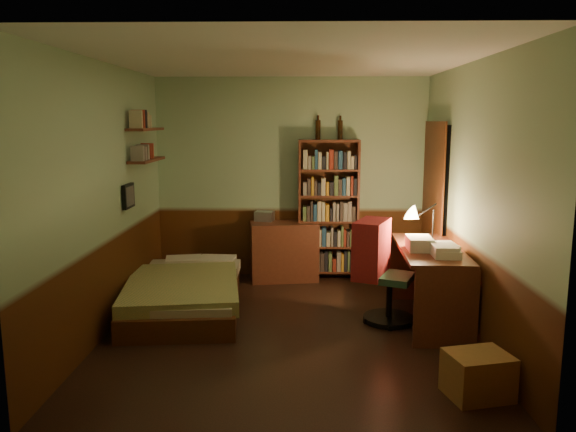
{
  "coord_description": "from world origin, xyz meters",
  "views": [
    {
      "loc": [
        0.13,
        -5.31,
        2.05
      ],
      "look_at": [
        0.0,
        0.25,
        1.1
      ],
      "focal_mm": 35.0,
      "sensor_mm": 36.0,
      "label": 1
    }
  ],
  "objects_px": {
    "bookshelf": "(328,210)",
    "desk": "(428,285)",
    "office_chair": "(390,276)",
    "cardboard_box_b": "(487,377)",
    "dresser": "(284,251)",
    "mini_stereo": "(264,216)",
    "desk_lamp": "(433,217)",
    "bed": "(186,281)",
    "cardboard_box_a": "(478,375)"
  },
  "relations": [
    {
      "from": "dresser",
      "to": "mini_stereo",
      "type": "distance_m",
      "value": 0.53
    },
    {
      "from": "mini_stereo",
      "to": "desk",
      "type": "distance_m",
      "value": 2.45
    },
    {
      "from": "desk",
      "to": "cardboard_box_a",
      "type": "relative_size",
      "value": 3.24
    },
    {
      "from": "bed",
      "to": "desk_lamp",
      "type": "distance_m",
      "value": 2.76
    },
    {
      "from": "dresser",
      "to": "bookshelf",
      "type": "xyz_separation_m",
      "value": [
        0.57,
        0.08,
        0.53
      ]
    },
    {
      "from": "cardboard_box_a",
      "to": "cardboard_box_b",
      "type": "xyz_separation_m",
      "value": [
        0.1,
        0.1,
        -0.06
      ]
    },
    {
      "from": "desk",
      "to": "cardboard_box_a",
      "type": "distance_m",
      "value": 1.62
    },
    {
      "from": "desk_lamp",
      "to": "cardboard_box_b",
      "type": "distance_m",
      "value": 2.0
    },
    {
      "from": "dresser",
      "to": "mini_stereo",
      "type": "relative_size",
      "value": 3.65
    },
    {
      "from": "mini_stereo",
      "to": "cardboard_box_a",
      "type": "distance_m",
      "value": 3.76
    },
    {
      "from": "office_chair",
      "to": "cardboard_box_a",
      "type": "distance_m",
      "value": 1.66
    },
    {
      "from": "bookshelf",
      "to": "office_chair",
      "type": "xyz_separation_m",
      "value": [
        0.56,
        -1.61,
        -0.41
      ]
    },
    {
      "from": "office_chair",
      "to": "cardboard_box_a",
      "type": "xyz_separation_m",
      "value": [
        0.42,
        -1.58,
        -0.32
      ]
    },
    {
      "from": "mini_stereo",
      "to": "desk_lamp",
      "type": "bearing_deg",
      "value": -25.1
    },
    {
      "from": "bookshelf",
      "to": "desk",
      "type": "distance_m",
      "value": 1.92
    },
    {
      "from": "dresser",
      "to": "cardboard_box_a",
      "type": "xyz_separation_m",
      "value": [
        1.55,
        -3.1,
        -0.21
      ]
    },
    {
      "from": "bed",
      "to": "mini_stereo",
      "type": "height_order",
      "value": "mini_stereo"
    },
    {
      "from": "dresser",
      "to": "office_chair",
      "type": "relative_size",
      "value": 0.87
    },
    {
      "from": "desk_lamp",
      "to": "mini_stereo",
      "type": "bearing_deg",
      "value": 129.88
    },
    {
      "from": "mini_stereo",
      "to": "cardboard_box_b",
      "type": "xyz_separation_m",
      "value": [
        1.91,
        -3.13,
        -0.71
      ]
    },
    {
      "from": "desk_lamp",
      "to": "cardboard_box_a",
      "type": "relative_size",
      "value": 1.21
    },
    {
      "from": "cardboard_box_b",
      "to": "bookshelf",
      "type": "bearing_deg",
      "value": 109.21
    },
    {
      "from": "dresser",
      "to": "cardboard_box_b",
      "type": "relative_size",
      "value": 2.86
    },
    {
      "from": "desk",
      "to": "desk_lamp",
      "type": "distance_m",
      "value": 0.71
    },
    {
      "from": "bed",
      "to": "mini_stereo",
      "type": "xyz_separation_m",
      "value": [
        0.79,
        1.26,
        0.51
      ]
    },
    {
      "from": "desk",
      "to": "office_chair",
      "type": "distance_m",
      "value": 0.41
    },
    {
      "from": "bed",
      "to": "desk",
      "type": "distance_m",
      "value": 2.6
    },
    {
      "from": "bed",
      "to": "mini_stereo",
      "type": "relative_size",
      "value": 8.9
    },
    {
      "from": "bookshelf",
      "to": "office_chair",
      "type": "height_order",
      "value": "bookshelf"
    },
    {
      "from": "desk",
      "to": "cardboard_box_a",
      "type": "height_order",
      "value": "desk"
    },
    {
      "from": "dresser",
      "to": "cardboard_box_b",
      "type": "xyz_separation_m",
      "value": [
        1.65,
        -3.01,
        -0.27
      ]
    },
    {
      "from": "dresser",
      "to": "desk_lamp",
      "type": "height_order",
      "value": "desk_lamp"
    },
    {
      "from": "desk_lamp",
      "to": "cardboard_box_b",
      "type": "xyz_separation_m",
      "value": [
        0.04,
        -1.76,
        -0.95
      ]
    },
    {
      "from": "bookshelf",
      "to": "cardboard_box_a",
      "type": "height_order",
      "value": "bookshelf"
    },
    {
      "from": "desk_lamp",
      "to": "cardboard_box_b",
      "type": "relative_size",
      "value": 1.83
    },
    {
      "from": "desk",
      "to": "bed",
      "type": "bearing_deg",
      "value": 174.21
    },
    {
      "from": "mini_stereo",
      "to": "office_chair",
      "type": "relative_size",
      "value": 0.24
    },
    {
      "from": "dresser",
      "to": "desk",
      "type": "distance_m",
      "value": 2.14
    },
    {
      "from": "bed",
      "to": "bookshelf",
      "type": "relative_size",
      "value": 1.15
    },
    {
      "from": "desk_lamp",
      "to": "bed",
      "type": "bearing_deg",
      "value": 163.73
    },
    {
      "from": "desk_lamp",
      "to": "cardboard_box_a",
      "type": "xyz_separation_m",
      "value": [
        -0.06,
        -1.86,
        -0.88
      ]
    },
    {
      "from": "mini_stereo",
      "to": "cardboard_box_b",
      "type": "relative_size",
      "value": 0.78
    },
    {
      "from": "dresser",
      "to": "cardboard_box_b",
      "type": "height_order",
      "value": "dresser"
    },
    {
      "from": "office_chair",
      "to": "cardboard_box_b",
      "type": "relative_size",
      "value": 3.29
    },
    {
      "from": "bookshelf",
      "to": "office_chair",
      "type": "relative_size",
      "value": 1.84
    },
    {
      "from": "bookshelf",
      "to": "desk",
      "type": "relative_size",
      "value": 1.24
    },
    {
      "from": "office_chair",
      "to": "mini_stereo",
      "type": "bearing_deg",
      "value": 152.83
    },
    {
      "from": "dresser",
      "to": "desk",
      "type": "relative_size",
      "value": 0.59
    },
    {
      "from": "mini_stereo",
      "to": "desk_lamp",
      "type": "xyz_separation_m",
      "value": [
        1.87,
        -1.37,
        0.23
      ]
    },
    {
      "from": "bed",
      "to": "cardboard_box_b",
      "type": "distance_m",
      "value": 3.29
    }
  ]
}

